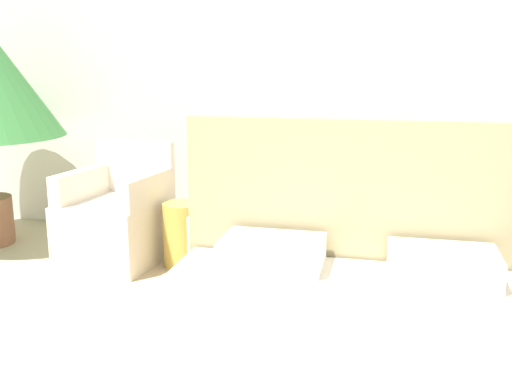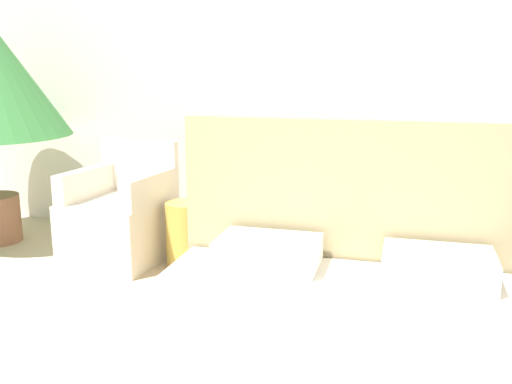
% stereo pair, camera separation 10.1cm
% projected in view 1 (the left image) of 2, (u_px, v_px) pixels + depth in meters
% --- Properties ---
extents(wall_back, '(10.00, 0.06, 2.90)m').
position_uv_depth(wall_back, '(269.00, 61.00, 4.56)').
color(wall_back, silver).
rests_on(wall_back, ground_plane).
extents(armchair_near_window_left, '(0.72, 0.75, 0.86)m').
position_uv_depth(armchair_near_window_left, '(117.00, 222.00, 4.18)').
color(armchair_near_window_left, beige).
rests_on(armchair_near_window_left, ground_plane).
extents(armchair_near_window_right, '(0.72, 0.76, 0.86)m').
position_uv_depth(armchair_near_window_right, '(253.00, 232.00, 3.95)').
color(armchair_near_window_right, beige).
rests_on(armchair_near_window_right, ground_plane).
extents(side_table, '(0.29, 0.29, 0.46)m').
position_uv_depth(side_table, '(183.00, 234.00, 4.09)').
color(side_table, gold).
rests_on(side_table, ground_plane).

